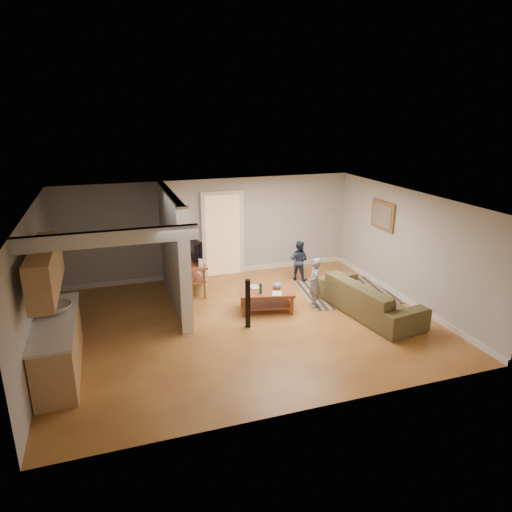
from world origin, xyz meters
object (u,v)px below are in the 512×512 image
Objects in this scene: sofa at (368,313)px; toddler at (298,279)px; speaker_left at (248,303)px; child at (313,306)px; coffee_table at (267,295)px; speaker_right at (184,284)px; tv_console at (191,264)px; toy_basket at (198,286)px.

toddler reaches higher than sofa.
child is (1.66, 0.47, -0.50)m from speaker_left.
speaker_right is (-1.62, 0.97, 0.09)m from coffee_table.
sofa is 2.18m from coffee_table.
tv_console is 3.00m from child.
sofa is 3.93m from toy_basket.
speaker_right reaches higher than child.
toy_basket is (-0.59, 2.05, -0.32)m from speaker_left.
child reaches higher than sofa.
speaker_left is 1.88m from speaker_right.
coffee_table is at bearing 63.36° from speaker_left.
toddler is (0.36, 1.66, 0.00)m from child.
sofa is 2.48× the size of speaker_left.
toy_basket is at bearing 124.39° from speaker_left.
toddler is at bearing -8.51° from tv_console.
coffee_table is 1.24× the size of toddler.
toy_basket is at bearing -44.90° from tv_console.
tv_console is at bearing 43.15° from toddler.
coffee_table is at bearing -83.64° from child.
speaker_left reaches higher than sofa.
toddler is (3.00, 0.53, -0.44)m from speaker_right.
speaker_left is 0.90× the size of child.
tv_console is at bearing 82.10° from speaker_right.
speaker_right is 2.91m from child.
toy_basket is (0.14, -0.10, -0.52)m from tv_console.
sofa is at bearing 148.06° from toddler.
toy_basket is 0.43× the size of child.
toddler is (2.74, -0.03, -0.70)m from tv_console.
tv_console reaches higher than sofa.
child is 1.69m from toddler.
coffee_table is 1.14× the size of child.
coffee_table is at bearing -49.50° from toy_basket.
toddler is (-0.60, 2.34, 0.00)m from sofa.
speaker_left is at bearing -135.06° from coffee_table.
tv_console reaches higher than child.
speaker_left is at bearing -79.42° from tv_console.
coffee_table is 1.27× the size of speaker_left.
toy_basket is (-3.20, 2.27, 0.18)m from sofa.
sofa is 2.42m from toddler.
speaker_right reaches higher than toy_basket.
coffee_table is 1.89m from speaker_right.
tv_console is 2.64× the size of toy_basket.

